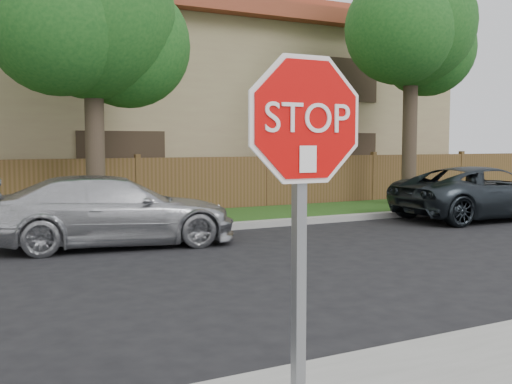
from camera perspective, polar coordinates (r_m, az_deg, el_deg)
tree_mid at (r=14.55m, az=-15.15°, el=15.91°), size 4.80×3.90×7.35m
tree_right at (r=19.14m, az=14.95°, el=15.29°), size 4.80×3.90×8.20m
stop_sign at (r=3.39m, az=4.55°, el=1.46°), size 1.01×0.13×2.55m
sedan_right at (r=11.99m, az=-13.40°, el=-1.75°), size 4.96×2.56×1.38m
sedan_far_right at (r=16.90m, az=20.90°, el=-0.06°), size 5.14×2.66×1.38m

